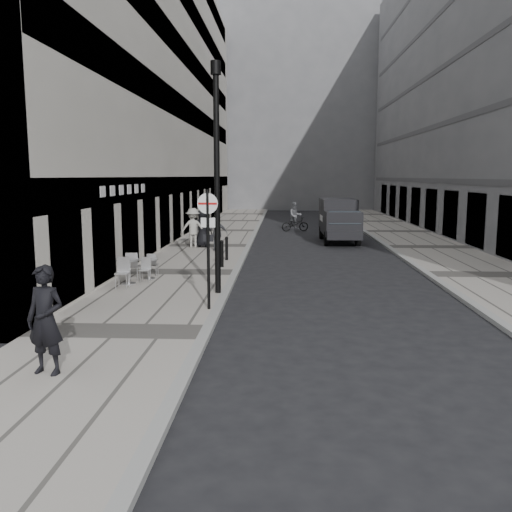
{
  "coord_description": "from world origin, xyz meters",
  "views": [
    {
      "loc": [
        1.73,
        -9.02,
        3.59
      ],
      "look_at": [
        1.0,
        5.75,
        1.4
      ],
      "focal_mm": 38.0,
      "sensor_mm": 36.0,
      "label": 1
    }
  ],
  "objects_px": {
    "walking_man": "(46,320)",
    "panel_van": "(339,218)",
    "sign_post": "(208,233)",
    "cyclist": "(295,220)",
    "lamppost": "(217,167)"
  },
  "relations": [
    {
      "from": "sign_post",
      "to": "cyclist",
      "type": "distance_m",
      "value": 21.78
    },
    {
      "from": "lamppost",
      "to": "cyclist",
      "type": "xyz_separation_m",
      "value": [
        2.73,
        19.55,
        -3.09
      ]
    },
    {
      "from": "panel_van",
      "to": "lamppost",
      "type": "bearing_deg",
      "value": -110.49
    },
    {
      "from": "walking_man",
      "to": "panel_van",
      "type": "relative_size",
      "value": 0.39
    },
    {
      "from": "walking_man",
      "to": "sign_post",
      "type": "relative_size",
      "value": 0.62
    },
    {
      "from": "walking_man",
      "to": "cyclist",
      "type": "height_order",
      "value": "walking_man"
    },
    {
      "from": "sign_post",
      "to": "lamppost",
      "type": "bearing_deg",
      "value": 96.88
    },
    {
      "from": "walking_man",
      "to": "panel_van",
      "type": "height_order",
      "value": "panel_van"
    },
    {
      "from": "lamppost",
      "to": "cyclist",
      "type": "height_order",
      "value": "lamppost"
    },
    {
      "from": "walking_man",
      "to": "lamppost",
      "type": "height_order",
      "value": "lamppost"
    },
    {
      "from": "lamppost",
      "to": "walking_man",
      "type": "bearing_deg",
      "value": -107.93
    },
    {
      "from": "sign_post",
      "to": "cyclist",
      "type": "relative_size",
      "value": 1.63
    },
    {
      "from": "lamppost",
      "to": "cyclist",
      "type": "relative_size",
      "value": 3.49
    },
    {
      "from": "walking_man",
      "to": "sign_post",
      "type": "xyz_separation_m",
      "value": [
        2.21,
        4.82,
        1.04
      ]
    },
    {
      "from": "sign_post",
      "to": "panel_van",
      "type": "distance_m",
      "value": 16.74
    }
  ]
}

